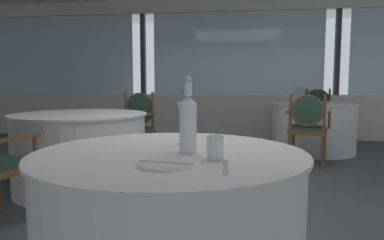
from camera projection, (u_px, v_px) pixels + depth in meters
The scene contains 14 objects.
ground_plane at pixel (231, 211), 2.96m from camera, with size 15.22×15.22×0.00m, color #4C5156.
window_wall_far at pixel (236, 83), 6.86m from camera, with size 11.71×0.14×2.68m.
foreground_table at pixel (170, 236), 1.57m from camera, with size 1.18×1.18×0.76m.
side_plate at pixel (166, 164), 1.26m from camera, with size 0.20×0.20×0.01m, color white.
butter_knife at pixel (166, 163), 1.26m from camera, with size 0.21×0.02×0.00m, color silver.
dinner_fork at pixel (226, 167), 1.22m from camera, with size 0.19×0.02×0.00m, color silver.
water_bottle at pixel (188, 122), 1.50m from camera, with size 0.07×0.07×0.32m.
wine_glass at pixel (184, 114), 1.70m from camera, with size 0.07×0.07×0.20m.
water_tumbler at pixel (215, 148), 1.37m from camera, with size 0.07×0.07×0.09m, color white.
background_table_0 at pixel (81, 151), 3.54m from camera, with size 1.32×1.32×0.76m.
dining_chair_0_0 at pixel (135, 123), 4.54m from camera, with size 0.61×0.55×0.95m.
background_table_2 at pixel (313, 127), 5.51m from camera, with size 1.30×1.30×0.76m.
dining_chair_2_0 at pixel (317, 111), 6.48m from camera, with size 0.61×0.56×0.97m.
dining_chair_2_1 at pixel (308, 123), 4.50m from camera, with size 0.61×0.56×0.93m.
Camera 1 is at (0.06, -2.88, 1.05)m, focal length 33.17 mm.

